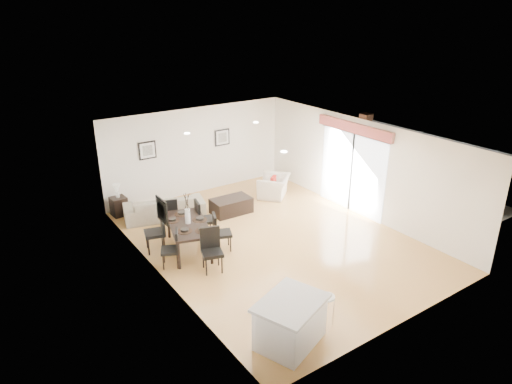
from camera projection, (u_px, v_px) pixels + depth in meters
ground at (273, 240)px, 11.56m from camera, size 8.00×8.00×0.00m
wall_back at (197, 151)px, 14.11m from camera, size 6.00×0.04×2.70m
wall_front at (409, 260)px, 7.99m from camera, size 6.00×0.04×2.70m
wall_left at (158, 221)px, 9.48m from camera, size 0.04×8.00×2.70m
wall_right at (361, 168)px, 12.62m from camera, size 0.04×8.00×2.70m
ceiling at (275, 136)px, 10.54m from camera, size 6.00×8.00×0.02m
sofa at (164, 207)px, 12.69m from camera, size 2.34×1.39×0.64m
armchair at (274, 186)px, 14.12m from camera, size 1.34×1.32×0.65m
courtyard_plant_a at (416, 184)px, 14.34m from camera, size 0.72×0.68×0.64m
courtyard_plant_b at (396, 175)px, 15.04m from camera, size 0.49×0.49×0.66m
dining_table at (188, 226)px, 10.85m from camera, size 1.31×1.89×0.72m
dining_chair_wnear at (173, 246)px, 10.23m from camera, size 0.53×0.53×0.89m
dining_chair_wfar at (158, 228)px, 10.87m from camera, size 0.57×0.57×1.04m
dining_chair_enear at (219, 230)px, 10.91m from camera, size 0.55×0.55×0.94m
dining_chair_efar at (202, 217)px, 11.54m from camera, size 0.53×0.53×0.98m
dining_chair_head at (211, 247)px, 10.09m from camera, size 0.56×0.56×0.99m
dining_chair_foot at (169, 214)px, 11.68m from camera, size 0.56×0.56×0.99m
vase at (187, 212)px, 10.71m from camera, size 0.93×1.45×0.77m
coffee_table at (231, 206)px, 13.01m from camera, size 1.12×0.69×0.44m
side_table at (119, 206)px, 12.84m from camera, size 0.43×0.43×0.54m
table_lamp at (117, 189)px, 12.65m from camera, size 0.20×0.20×0.39m
cushion at (273, 181)px, 13.92m from camera, size 0.32×0.28×0.33m
kitchen_island at (290, 322)px, 7.87m from camera, size 1.47×1.30×0.85m
bar_stool at (327, 300)px, 8.27m from camera, size 0.29×0.29×0.63m
framed_print_back_left at (147, 150)px, 13.13m from camera, size 0.52×0.04×0.52m
framed_print_back_right at (222, 137)px, 14.44m from camera, size 0.52×0.04×0.52m
framed_print_left_wall at (162, 211)px, 9.23m from camera, size 0.04×0.52×0.52m
sliding_door at (353, 154)px, 12.71m from camera, size 0.12×2.70×2.57m
courtyard at (407, 155)px, 15.11m from camera, size 6.00×6.00×2.00m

